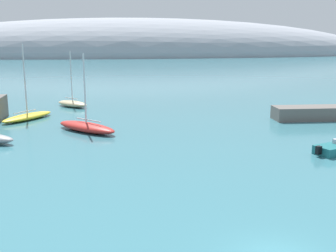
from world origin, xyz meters
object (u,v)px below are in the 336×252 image
Objects in this scene: sailboat_red_near_shore at (86,127)px; motorboat_teal_alongside_breakwater at (336,149)px; sailboat_yellow_end_of_line at (28,116)px; sailboat_sand_mid_mooring at (73,103)px.

motorboat_teal_alongside_breakwater is (22.29, -12.12, -0.11)m from sailboat_red_near_shore.
sailboat_red_near_shore is at bearing 132.23° from motorboat_teal_alongside_breakwater.
sailboat_sand_mid_mooring is at bearing 8.02° from sailboat_yellow_end_of_line.
motorboat_teal_alongside_breakwater is at bearing -3.65° from sailboat_sand_mid_mooring.
sailboat_yellow_end_of_line is (-7.60, 7.88, -0.09)m from sailboat_red_near_shore.
motorboat_teal_alongside_breakwater is at bearing -87.50° from sailboat_yellow_end_of_line.
sailboat_sand_mid_mooring is (-2.76, 16.88, -0.01)m from sailboat_red_near_shore.
sailboat_sand_mid_mooring is 1.82× the size of motorboat_teal_alongside_breakwater.
sailboat_yellow_end_of_line is 2.07× the size of motorboat_teal_alongside_breakwater.
sailboat_sand_mid_mooring is at bearing 111.59° from motorboat_teal_alongside_breakwater.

